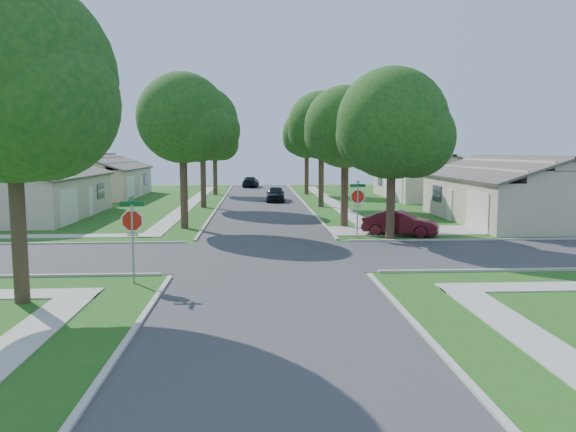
% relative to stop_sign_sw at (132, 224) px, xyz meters
% --- Properties ---
extents(ground, '(100.00, 100.00, 0.00)m').
position_rel_stop_sign_sw_xyz_m(ground, '(4.70, 4.70, -2.03)').
color(ground, '#225818').
rests_on(ground, ground).
extents(road_ns, '(7.00, 100.00, 0.02)m').
position_rel_stop_sign_sw_xyz_m(road_ns, '(4.70, 4.70, -2.03)').
color(road_ns, '#333335').
rests_on(road_ns, ground).
extents(sidewalk_ne, '(1.20, 40.00, 0.04)m').
position_rel_stop_sign_sw_xyz_m(sidewalk_ne, '(10.80, 30.70, -2.01)').
color(sidewalk_ne, '#9E9B91').
rests_on(sidewalk_ne, ground).
extents(sidewalk_nw, '(1.20, 40.00, 0.04)m').
position_rel_stop_sign_sw_xyz_m(sidewalk_nw, '(-1.40, 30.70, -2.01)').
color(sidewalk_nw, '#9E9B91').
rests_on(sidewalk_nw, ground).
extents(driveway, '(8.80, 3.60, 0.05)m').
position_rel_stop_sign_sw_xyz_m(driveway, '(12.60, 11.80, -2.01)').
color(driveway, '#9E9B91').
rests_on(driveway, ground).
extents(stop_sign_sw, '(1.05, 0.80, 2.98)m').
position_rel_stop_sign_sw_xyz_m(stop_sign_sw, '(0.00, 0.00, 0.00)').
color(stop_sign_sw, gray).
rests_on(stop_sign_sw, ground).
extents(stop_sign_ne, '(1.05, 0.80, 2.98)m').
position_rel_stop_sign_sw_xyz_m(stop_sign_ne, '(9.40, 9.40, 0.00)').
color(stop_sign_ne, gray).
rests_on(stop_sign_ne, ground).
extents(tree_e_near, '(4.97, 4.80, 8.28)m').
position_rel_stop_sign_sw_xyz_m(tree_e_near, '(9.45, 13.71, 3.61)').
color(tree_e_near, '#38281C').
rests_on(tree_e_near, ground).
extents(tree_e_mid, '(5.59, 5.40, 9.21)m').
position_rel_stop_sign_sw_xyz_m(tree_e_mid, '(9.46, 25.71, 4.22)').
color(tree_e_mid, '#38281C').
rests_on(tree_e_mid, ground).
extents(tree_e_far, '(5.17, 5.00, 8.72)m').
position_rel_stop_sign_sw_xyz_m(tree_e_far, '(9.45, 38.71, 3.95)').
color(tree_e_far, '#38281C').
rests_on(tree_e_far, ground).
extents(tree_w_near, '(5.38, 5.20, 8.97)m').
position_rel_stop_sign_sw_xyz_m(tree_w_near, '(0.06, 13.71, 4.08)').
color(tree_w_near, '#38281C').
rests_on(tree_w_near, ground).
extents(tree_w_mid, '(5.80, 5.60, 9.56)m').
position_rel_stop_sign_sw_xyz_m(tree_w_mid, '(0.06, 25.71, 4.46)').
color(tree_w_mid, '#38281C').
rests_on(tree_w_mid, ground).
extents(tree_w_far, '(4.76, 4.60, 8.04)m').
position_rel_stop_sign_sw_xyz_m(tree_w_far, '(0.05, 38.71, 3.48)').
color(tree_w_far, '#38281C').
rests_on(tree_w_far, ground).
extents(tree_sw_corner, '(6.21, 6.00, 9.55)m').
position_rel_stop_sign_sw_xyz_m(tree_sw_corner, '(-2.74, -2.29, 4.23)').
color(tree_sw_corner, '#38281C').
rests_on(tree_sw_corner, ground).
extents(tree_ne_corner, '(5.80, 5.60, 8.66)m').
position_rel_stop_sign_sw_xyz_m(tree_ne_corner, '(11.06, 8.91, 3.56)').
color(tree_ne_corner, '#38281C').
rests_on(tree_ne_corner, ground).
extents(house_ne_near, '(8.42, 13.60, 4.23)m').
position_rel_stop_sign_sw_xyz_m(house_ne_near, '(20.69, 15.70, -0.51)').
color(house_ne_near, '#B8AB91').
rests_on(house_ne_near, ground).
extents(house_ne_far, '(8.42, 13.60, 4.23)m').
position_rel_stop_sign_sw_xyz_m(house_ne_far, '(20.69, 33.70, -0.51)').
color(house_ne_far, '#B8AB91').
rests_on(house_ne_far, ground).
extents(house_nw_near, '(8.42, 13.60, 4.23)m').
position_rel_stop_sign_sw_xyz_m(house_nw_near, '(-11.29, 19.70, -0.51)').
color(house_nw_near, '#B8AB91').
rests_on(house_nw_near, ground).
extents(house_nw_far, '(8.42, 13.60, 4.23)m').
position_rel_stop_sign_sw_xyz_m(house_nw_far, '(-11.29, 36.70, -0.51)').
color(house_nw_far, '#B8AB91').
rests_on(house_nw_far, ground).
extents(car_driveway, '(4.20, 2.81, 1.31)m').
position_rel_stop_sign_sw_xyz_m(car_driveway, '(11.87, 10.20, -1.38)').
color(car_driveway, '#490F17').
rests_on(car_driveway, ground).
extents(car_curb_east, '(1.81, 4.09, 1.37)m').
position_rel_stop_sign_sw_xyz_m(car_curb_east, '(5.90, 30.51, -1.35)').
color(car_curb_east, black).
rests_on(car_curb_east, ground).
extents(car_curb_west, '(2.17, 4.63, 1.31)m').
position_rel_stop_sign_sw_xyz_m(car_curb_west, '(3.50, 50.36, -1.38)').
color(car_curb_west, black).
rests_on(car_curb_west, ground).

